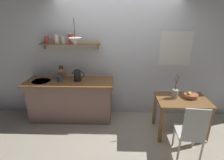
% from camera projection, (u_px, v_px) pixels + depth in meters
% --- Properties ---
extents(ground_plane, '(14.00, 14.00, 0.00)m').
position_uv_depth(ground_plane, '(116.00, 127.00, 3.64)').
color(ground_plane, '#BCB29E').
extents(back_wall, '(6.80, 0.11, 2.70)m').
position_uv_depth(back_wall, '(127.00, 56.00, 3.76)').
color(back_wall, silver).
rests_on(back_wall, ground_plane).
extents(kitchen_counter, '(1.83, 0.63, 0.90)m').
position_uv_depth(kitchen_counter, '(71.00, 100.00, 3.81)').
color(kitchen_counter, gray).
rests_on(kitchen_counter, ground_plane).
extents(wall_shelf, '(1.23, 0.20, 0.33)m').
position_uv_depth(wall_shelf, '(65.00, 41.00, 3.53)').
color(wall_shelf, brown).
extents(dining_table, '(0.94, 0.66, 0.74)m').
position_uv_depth(dining_table, '(181.00, 105.00, 3.26)').
color(dining_table, brown).
rests_on(dining_table, ground_plane).
extents(dining_chair_near, '(0.43, 0.46, 0.98)m').
position_uv_depth(dining_chair_near, '(191.00, 131.00, 2.66)').
color(dining_chair_near, silver).
rests_on(dining_chair_near, ground_plane).
extents(fruit_bowl, '(0.26, 0.26, 0.11)m').
position_uv_depth(fruit_bowl, '(191.00, 95.00, 3.26)').
color(fruit_bowl, '#BC704C').
rests_on(fruit_bowl, dining_table).
extents(twig_vase, '(0.11, 0.11, 0.47)m').
position_uv_depth(twig_vase, '(175.00, 94.00, 3.22)').
color(twig_vase, '#B7B2A8').
rests_on(twig_vase, dining_table).
extents(electric_kettle, '(0.26, 0.17, 0.25)m').
position_uv_depth(electric_kettle, '(78.00, 75.00, 3.61)').
color(electric_kettle, black).
rests_on(electric_kettle, kitchen_counter).
extents(knife_block, '(0.12, 0.18, 0.29)m').
position_uv_depth(knife_block, '(62.00, 73.00, 3.76)').
color(knife_block, tan).
rests_on(knife_block, kitchen_counter).
extents(coffee_mug_by_sink, '(0.13, 0.09, 0.10)m').
position_uv_depth(coffee_mug_by_sink, '(59.00, 79.00, 3.61)').
color(coffee_mug_by_sink, '#3D5B89').
rests_on(coffee_mug_by_sink, kitchen_counter).
extents(pendant_lamp, '(0.24, 0.24, 0.47)m').
position_uv_depth(pendant_lamp, '(75.00, 41.00, 3.20)').
color(pendant_lamp, black).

